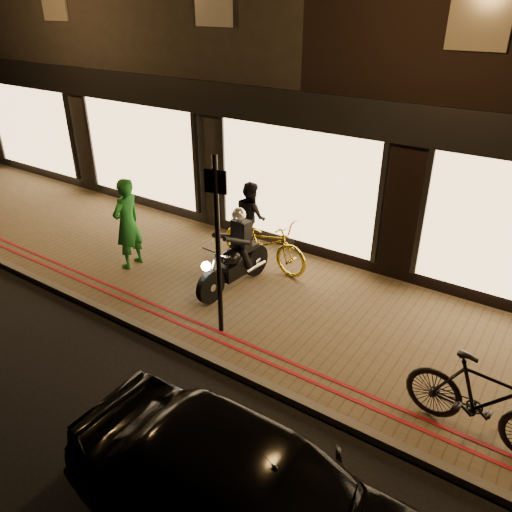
{
  "coord_description": "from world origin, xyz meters",
  "views": [
    {
      "loc": [
        4.84,
        -4.61,
        5.07
      ],
      "look_at": [
        0.54,
        1.71,
        1.1
      ],
      "focal_mm": 35.0,
      "sensor_mm": 36.0,
      "label": 1
    }
  ],
  "objects_px": {
    "parked_car": "(255,499)",
    "sign_post": "(218,240)",
    "bicycle_gold": "(264,242)",
    "motorcycle": "(235,258)",
    "person_green": "(127,224)"
  },
  "relations": [
    {
      "from": "parked_car",
      "to": "sign_post",
      "type": "bearing_deg",
      "value": 41.89
    },
    {
      "from": "sign_post",
      "to": "bicycle_gold",
      "type": "bearing_deg",
      "value": 105.86
    },
    {
      "from": "motorcycle",
      "to": "parked_car",
      "type": "bearing_deg",
      "value": -47.06
    },
    {
      "from": "sign_post",
      "to": "parked_car",
      "type": "bearing_deg",
      "value": -46.75
    },
    {
      "from": "sign_post",
      "to": "bicycle_gold",
      "type": "relative_size",
      "value": 1.46
    },
    {
      "from": "motorcycle",
      "to": "parked_car",
      "type": "distance_m",
      "value": 5.04
    },
    {
      "from": "bicycle_gold",
      "to": "person_green",
      "type": "height_order",
      "value": "person_green"
    },
    {
      "from": "person_green",
      "to": "parked_car",
      "type": "xyz_separation_m",
      "value": [
        5.44,
        -3.44,
        -0.34
      ]
    },
    {
      "from": "sign_post",
      "to": "parked_car",
      "type": "xyz_separation_m",
      "value": [
        2.51,
        -2.66,
        -1.09
      ]
    },
    {
      "from": "motorcycle",
      "to": "bicycle_gold",
      "type": "relative_size",
      "value": 0.94
    },
    {
      "from": "bicycle_gold",
      "to": "parked_car",
      "type": "distance_m",
      "value": 5.86
    },
    {
      "from": "motorcycle",
      "to": "person_green",
      "type": "bearing_deg",
      "value": -163.29
    },
    {
      "from": "motorcycle",
      "to": "person_green",
      "type": "relative_size",
      "value": 1.04
    },
    {
      "from": "motorcycle",
      "to": "bicycle_gold",
      "type": "bearing_deg",
      "value": 95.31
    },
    {
      "from": "bicycle_gold",
      "to": "person_green",
      "type": "distance_m",
      "value": 2.77
    }
  ]
}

